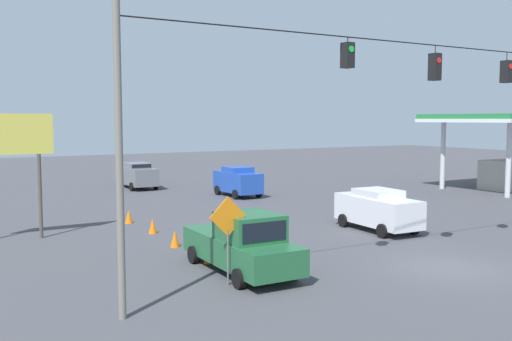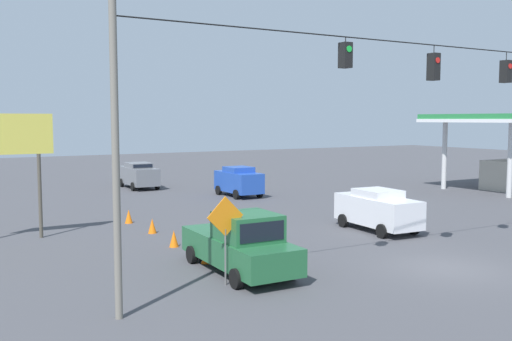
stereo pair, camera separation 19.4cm
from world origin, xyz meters
TOP-DOWN VIEW (x-y plane):
  - ground_plane at (0.00, 0.00)m, footprint 140.00×140.00m
  - overhead_signal_span at (-0.03, -0.81)m, footprint 23.22×0.38m
  - sedan_grey_withflow_deep at (1.68, -28.13)m, footprint 2.11×4.58m
  - pickup_truck_green_parked_shoulder at (6.52, -3.20)m, footprint 2.33×5.59m
  - sedan_white_crossing_near at (-2.57, -6.36)m, footprint 2.25×4.64m
  - sedan_blue_oncoming_deep at (-2.72, -20.30)m, footprint 1.99×4.02m
  - traffic_cone_nearest at (7.01, -4.91)m, footprint 0.39×0.39m
  - traffic_cone_second at (7.03, -7.99)m, footprint 0.39×0.39m
  - traffic_cone_third at (6.82, -11.15)m, footprint 0.39×0.39m
  - traffic_cone_fourth at (6.95, -14.19)m, footprint 0.39×0.39m
  - gas_station at (-21.94, -13.25)m, footprint 11.30×8.05m
  - roadside_billboard at (12.88, -12.72)m, footprint 4.17×0.16m
  - work_zone_sign at (7.67, -2.10)m, footprint 1.27×0.06m

SIDE VIEW (x-z plane):
  - ground_plane at x=0.00m, z-range 0.00..0.00m
  - traffic_cone_nearest at x=7.01m, z-range 0.00..0.69m
  - traffic_cone_second at x=7.03m, z-range 0.00..0.69m
  - traffic_cone_third at x=6.82m, z-range 0.00..0.69m
  - traffic_cone_fourth at x=6.95m, z-range 0.00..0.69m
  - pickup_truck_green_parked_shoulder at x=6.52m, z-range -0.08..2.04m
  - sedan_grey_withflow_deep at x=1.68m, z-range 0.04..1.99m
  - sedan_white_crossing_near at x=-2.57m, z-range 0.04..2.01m
  - sedan_blue_oncoming_deep at x=-2.72m, z-range 0.04..2.05m
  - work_zone_sign at x=7.67m, z-range 0.57..3.41m
  - gas_station at x=-21.94m, z-range 1.28..6.89m
  - roadside_billboard at x=12.88m, z-range 1.38..6.87m
  - overhead_signal_span at x=-0.03m, z-range 0.98..9.56m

